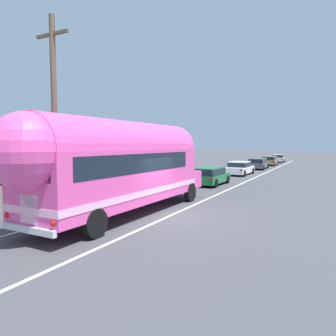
% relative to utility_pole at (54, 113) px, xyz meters
% --- Properties ---
extents(ground_plane, '(300.00, 300.00, 0.00)m').
position_rel_utility_pole_xyz_m(ground_plane, '(4.39, 2.19, -4.42)').
color(ground_plane, '#424247').
extents(lane_markings, '(3.80, 80.00, 0.01)m').
position_rel_utility_pole_xyz_m(lane_markings, '(2.70, 14.19, -4.42)').
color(lane_markings, silver).
rests_on(lane_markings, ground).
extents(utility_pole, '(1.80, 0.24, 8.50)m').
position_rel_utility_pole_xyz_m(utility_pole, '(0.00, 0.00, 0.00)').
color(utility_pole, brown).
rests_on(utility_pole, ground).
extents(painted_bus, '(2.75, 12.14, 4.12)m').
position_rel_utility_pole_xyz_m(painted_bus, '(2.54, 1.09, -2.12)').
color(painted_bus, '#EA4C9E').
rests_on(painted_bus, ground).
extents(car_lead, '(1.90, 4.33, 1.37)m').
position_rel_utility_pole_xyz_m(car_lead, '(2.47, 12.72, -3.63)').
color(car_lead, '#196633').
rests_on(car_lead, ground).
extents(car_second, '(2.08, 4.86, 1.37)m').
position_rel_utility_pole_xyz_m(car_second, '(2.42, 21.66, -3.68)').
color(car_second, white).
rests_on(car_second, ground).
extents(car_third, '(2.01, 4.79, 1.37)m').
position_rel_utility_pole_xyz_m(car_third, '(2.63, 29.94, -3.63)').
color(car_third, '#474C51').
rests_on(car_third, ground).
extents(car_fourth, '(2.07, 4.86, 1.37)m').
position_rel_utility_pole_xyz_m(car_fourth, '(2.70, 37.95, -3.63)').
color(car_fourth, olive).
rests_on(car_fourth, ground).
extents(car_fifth, '(2.16, 4.52, 1.37)m').
position_rel_utility_pole_xyz_m(car_fifth, '(2.67, 46.68, -3.69)').
color(car_fifth, silver).
rests_on(car_fifth, ground).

